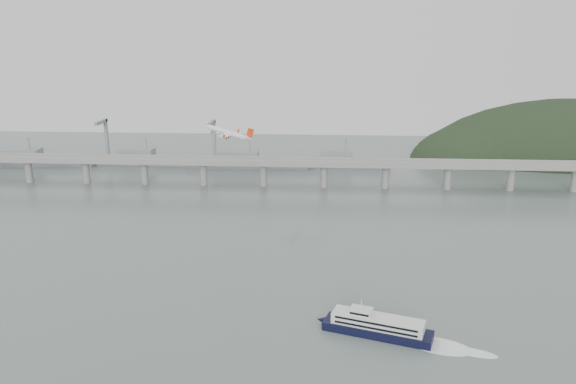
{
  "coord_description": "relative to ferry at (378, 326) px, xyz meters",
  "views": [
    {
      "loc": [
        19.82,
        -247.04,
        121.22
      ],
      "look_at": [
        0.0,
        55.0,
        36.0
      ],
      "focal_mm": 35.0,
      "sensor_mm": 36.0,
      "label": 1
    }
  ],
  "objects": [
    {
      "name": "airliner",
      "position": [
        -84.36,
        137.74,
        56.95
      ],
      "size": [
        33.06,
        30.08,
        10.73
      ],
      "rotation": [
        0.05,
        -0.25,
        2.98
      ],
      "color": "white",
      "rests_on": "ground"
    },
    {
      "name": "ferry",
      "position": [
        0.0,
        0.0,
        0.0
      ],
      "size": [
        72.72,
        30.05,
        14.12
      ],
      "rotation": [
        0.0,
        0.0,
        -0.31
      ],
      "color": "black",
      "rests_on": "ground"
    },
    {
      "name": "bridge",
      "position": [
        -44.56,
        234.86,
        13.82
      ],
      "size": [
        800.0,
        22.0,
        23.9
      ],
      "color": "gray",
      "rests_on": "ground"
    },
    {
      "name": "distant_fleet",
      "position": [
        -198.76,
        299.94,
        2.39
      ],
      "size": [
        453.0,
        60.9,
        40.0
      ],
      "color": "slate",
      "rests_on": "ground"
    },
    {
      "name": "ground",
      "position": [
        -43.41,
        34.86,
        -3.83
      ],
      "size": [
        900.0,
        900.0,
        0.0
      ],
      "primitive_type": "plane",
      "color": "#576561",
      "rests_on": "ground"
    }
  ]
}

